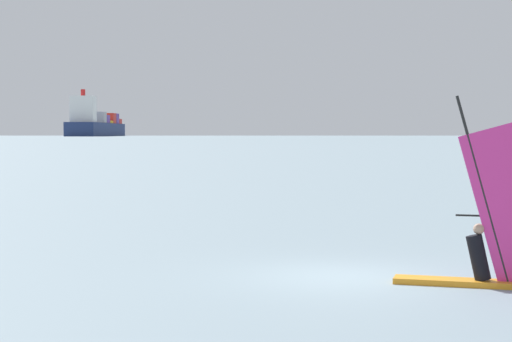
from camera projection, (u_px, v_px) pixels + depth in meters
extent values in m
plane|color=gray|center=(344.00, 277.00, 18.03)|extent=(4000.00, 4000.00, 0.00)
cube|color=orange|center=(460.00, 282.00, 17.01)|extent=(2.69, 1.21, 0.12)
cylinder|color=black|center=(482.00, 188.00, 16.81)|extent=(1.06, 0.33, 3.69)
cylinder|color=black|center=(495.00, 216.00, 16.76)|extent=(1.48, 0.43, 0.04)
cylinder|color=black|center=(478.00, 258.00, 16.89)|extent=(0.57, 0.44, 0.95)
sphere|color=tan|center=(479.00, 229.00, 16.86)|extent=(0.22, 0.22, 0.22)
cube|color=navy|center=(97.00, 130.00, 827.72)|extent=(28.23, 168.98, 12.71)
cube|color=silver|center=(83.00, 109.00, 762.87)|extent=(21.22, 17.44, 23.64)
cylinder|color=red|center=(83.00, 93.00, 762.21)|extent=(4.00, 4.00, 6.00)
cube|color=#99999E|center=(93.00, 117.00, 805.91)|extent=(23.85, 15.96, 10.40)
cube|color=#59388C|center=(96.00, 119.00, 823.38)|extent=(23.85, 15.96, 7.80)
cube|color=gold|center=(100.00, 122.00, 840.91)|extent=(23.85, 15.96, 2.60)
cube|color=red|center=(103.00, 118.00, 858.15)|extent=(23.85, 15.96, 10.40)
cube|color=#59388C|center=(106.00, 119.00, 875.56)|extent=(23.85, 15.96, 10.40)
cube|color=red|center=(110.00, 121.00, 893.09)|extent=(23.85, 15.96, 5.20)
cube|color=#4C564C|center=(242.00, 129.00, 1710.82)|extent=(905.22, 432.42, 23.42)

